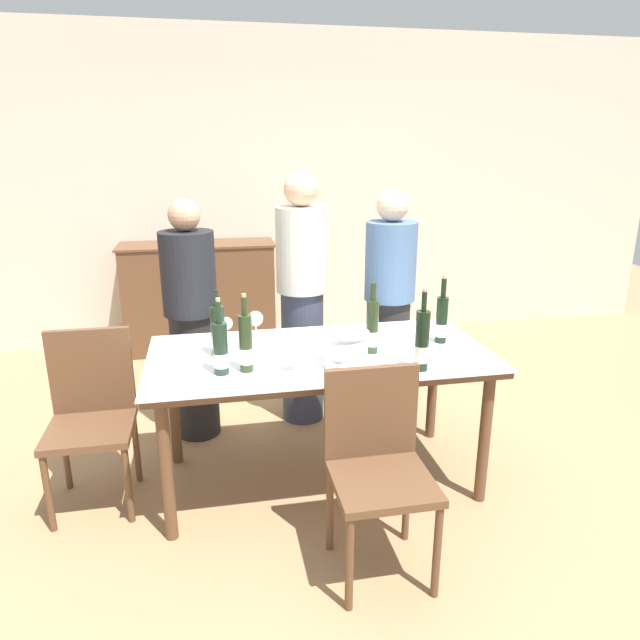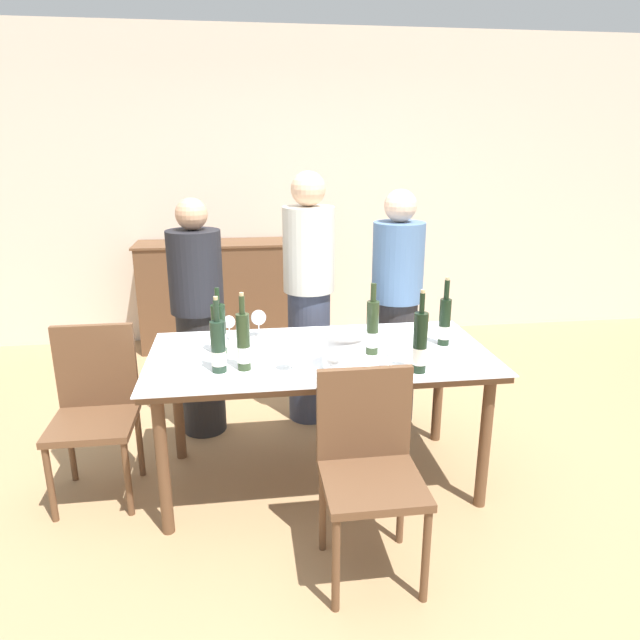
{
  "view_description": "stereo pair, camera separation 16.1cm",
  "coord_description": "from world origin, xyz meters",
  "px_view_note": "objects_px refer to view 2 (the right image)",
  "views": [
    {
      "loc": [
        -0.55,
        -2.76,
        1.82
      ],
      "look_at": [
        0.0,
        0.0,
        0.94
      ],
      "focal_mm": 32.0,
      "sensor_mm": 36.0,
      "label": 1
    },
    {
      "loc": [
        -0.39,
        -2.79,
        1.82
      ],
      "look_at": [
        0.0,
        0.0,
        0.94
      ],
      "focal_mm": 32.0,
      "sensor_mm": 36.0,
      "label": 2
    }
  ],
  "objects_px": {
    "ice_bucket": "(344,349)",
    "wine_bottle_4": "(445,322)",
    "chair_near_front": "(369,459)",
    "person_guest_right": "(396,310)",
    "wine_glass_2": "(290,351)",
    "wine_glass_1": "(333,360)",
    "wine_bottle_2": "(219,331)",
    "chair_left_end": "(95,402)",
    "wine_glass_4": "(258,318)",
    "sideboard_cabinet": "(215,295)",
    "dining_table": "(320,366)",
    "person_host": "(198,321)",
    "wine_bottle_0": "(420,344)",
    "wine_bottle_1": "(243,343)",
    "wine_bottle_3": "(218,347)",
    "person_guest_left": "(309,300)",
    "wine_glass_3": "(390,353)",
    "wine_bottle_5": "(372,328)",
    "wine_glass_0": "(229,323)"
  },
  "relations": [
    {
      "from": "wine_bottle_0",
      "to": "wine_glass_3",
      "type": "distance_m",
      "value": 0.15
    },
    {
      "from": "wine_bottle_2",
      "to": "chair_left_end",
      "type": "distance_m",
      "value": 0.76
    },
    {
      "from": "wine_glass_4",
      "to": "sideboard_cabinet",
      "type": "bearing_deg",
      "value": 99.32
    },
    {
      "from": "wine_bottle_4",
      "to": "wine_glass_2",
      "type": "xyz_separation_m",
      "value": [
        -0.86,
        -0.26,
        -0.03
      ]
    },
    {
      "from": "wine_bottle_4",
      "to": "chair_left_end",
      "type": "xyz_separation_m",
      "value": [
        -1.87,
        0.05,
        -0.38
      ]
    },
    {
      "from": "wine_bottle_0",
      "to": "person_host",
      "type": "xyz_separation_m",
      "value": [
        -1.11,
        1.02,
        -0.15
      ]
    },
    {
      "from": "wine_glass_1",
      "to": "wine_bottle_4",
      "type": "bearing_deg",
      "value": 29.96
    },
    {
      "from": "wine_bottle_4",
      "to": "wine_glass_2",
      "type": "relative_size",
      "value": 2.55
    },
    {
      "from": "ice_bucket",
      "to": "wine_glass_1",
      "type": "distance_m",
      "value": 0.16
    },
    {
      "from": "chair_near_front",
      "to": "person_guest_right",
      "type": "distance_m",
      "value": 1.47
    },
    {
      "from": "chair_left_end",
      "to": "wine_bottle_3",
      "type": "bearing_deg",
      "value": -22.43
    },
    {
      "from": "wine_bottle_5",
      "to": "wine_glass_4",
      "type": "height_order",
      "value": "wine_bottle_5"
    },
    {
      "from": "person_host",
      "to": "wine_glass_1",
      "type": "bearing_deg",
      "value": -56.92
    },
    {
      "from": "ice_bucket",
      "to": "wine_glass_2",
      "type": "distance_m",
      "value": 0.27
    },
    {
      "from": "wine_bottle_2",
      "to": "wine_glass_2",
      "type": "height_order",
      "value": "wine_bottle_2"
    },
    {
      "from": "dining_table",
      "to": "wine_bottle_2",
      "type": "relative_size",
      "value": 5.05
    },
    {
      "from": "ice_bucket",
      "to": "wine_glass_2",
      "type": "height_order",
      "value": "ice_bucket"
    },
    {
      "from": "wine_bottle_2",
      "to": "chair_left_end",
      "type": "xyz_separation_m",
      "value": [
        -0.67,
        0.02,
        -0.37
      ]
    },
    {
      "from": "wine_glass_0",
      "to": "person_guest_left",
      "type": "relative_size",
      "value": 0.09
    },
    {
      "from": "wine_bottle_0",
      "to": "chair_near_front",
      "type": "relative_size",
      "value": 0.45
    },
    {
      "from": "wine_glass_4",
      "to": "chair_left_end",
      "type": "bearing_deg",
      "value": -166.21
    },
    {
      "from": "person_host",
      "to": "person_guest_left",
      "type": "height_order",
      "value": "person_guest_left"
    },
    {
      "from": "wine_bottle_4",
      "to": "ice_bucket",
      "type": "bearing_deg",
      "value": -157.05
    },
    {
      "from": "wine_bottle_1",
      "to": "wine_glass_1",
      "type": "distance_m",
      "value": 0.45
    },
    {
      "from": "wine_glass_3",
      "to": "wine_glass_4",
      "type": "distance_m",
      "value": 0.85
    },
    {
      "from": "sideboard_cabinet",
      "to": "wine_glass_1",
      "type": "xyz_separation_m",
      "value": [
        0.66,
        -2.71,
        0.37
      ]
    },
    {
      "from": "dining_table",
      "to": "wine_bottle_5",
      "type": "relative_size",
      "value": 4.73
    },
    {
      "from": "wine_glass_0",
      "to": "chair_near_front",
      "type": "xyz_separation_m",
      "value": [
        0.59,
        -0.93,
        -0.35
      ]
    },
    {
      "from": "wine_bottle_1",
      "to": "wine_bottle_3",
      "type": "height_order",
      "value": "wine_bottle_1"
    },
    {
      "from": "wine_bottle_0",
      "to": "wine_glass_4",
      "type": "height_order",
      "value": "wine_bottle_0"
    },
    {
      "from": "dining_table",
      "to": "chair_near_front",
      "type": "distance_m",
      "value": 0.71
    },
    {
      "from": "wine_glass_1",
      "to": "chair_near_front",
      "type": "distance_m",
      "value": 0.48
    },
    {
      "from": "chair_near_front",
      "to": "person_guest_right",
      "type": "bearing_deg",
      "value": 70.56
    },
    {
      "from": "wine_glass_4",
      "to": "person_host",
      "type": "xyz_separation_m",
      "value": [
        -0.37,
        0.39,
        -0.12
      ]
    },
    {
      "from": "sideboard_cabinet",
      "to": "wine_glass_0",
      "type": "relative_size",
      "value": 9.23
    },
    {
      "from": "person_guest_right",
      "to": "sideboard_cabinet",
      "type": "bearing_deg",
      "value": 126.75
    },
    {
      "from": "dining_table",
      "to": "chair_left_end",
      "type": "relative_size",
      "value": 1.96
    },
    {
      "from": "person_host",
      "to": "sideboard_cabinet",
      "type": "bearing_deg",
      "value": 89.0
    },
    {
      "from": "wine_glass_2",
      "to": "wine_glass_1",
      "type": "bearing_deg",
      "value": -35.23
    },
    {
      "from": "ice_bucket",
      "to": "wine_bottle_4",
      "type": "xyz_separation_m",
      "value": [
        0.6,
        0.25,
        0.03
      ]
    },
    {
      "from": "wine_bottle_3",
      "to": "wine_glass_4",
      "type": "relative_size",
      "value": 2.37
    },
    {
      "from": "dining_table",
      "to": "person_guest_right",
      "type": "distance_m",
      "value": 0.92
    },
    {
      "from": "wine_bottle_3",
      "to": "person_host",
      "type": "distance_m",
      "value": 0.91
    },
    {
      "from": "wine_glass_2",
      "to": "person_guest_left",
      "type": "bearing_deg",
      "value": 78.09
    },
    {
      "from": "wine_glass_2",
      "to": "chair_left_end",
      "type": "bearing_deg",
      "value": 162.9
    },
    {
      "from": "wine_bottle_1",
      "to": "wine_bottle_2",
      "type": "distance_m",
      "value": 0.27
    },
    {
      "from": "sideboard_cabinet",
      "to": "person_guest_right",
      "type": "relative_size",
      "value": 0.88
    },
    {
      "from": "wine_glass_4",
      "to": "wine_bottle_0",
      "type": "bearing_deg",
      "value": -40.23
    },
    {
      "from": "chair_near_front",
      "to": "person_guest_left",
      "type": "distance_m",
      "value": 1.5
    },
    {
      "from": "wine_bottle_5",
      "to": "person_guest_right",
      "type": "bearing_deg",
      "value": 65.78
    }
  ]
}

